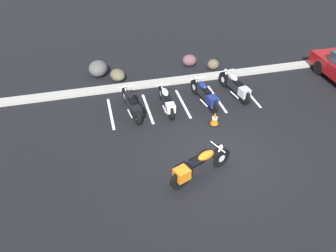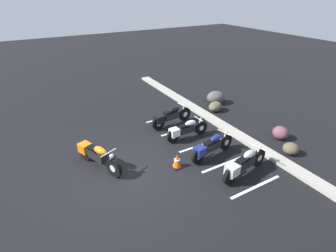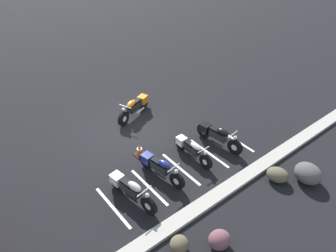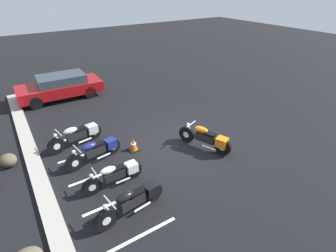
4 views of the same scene
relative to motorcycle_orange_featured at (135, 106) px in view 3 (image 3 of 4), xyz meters
name	(u,v)px [view 3 (image 3 of 4)]	position (x,y,z in m)	size (l,w,h in m)	color
ground	(128,129)	(0.87, 0.70, -0.46)	(60.00, 60.00, 0.00)	black
motorcycle_orange_featured	(135,106)	(0.00, 0.00, 0.00)	(2.11, 1.02, 0.87)	black
parked_bike_0	(217,135)	(-1.36, 3.76, -0.01)	(0.67, 2.16, 0.85)	black
parked_bike_1	(191,148)	(-0.02, 3.71, -0.05)	(0.55, 1.97, 0.78)	black
parked_bike_2	(159,167)	(1.54, 3.78, -0.03)	(0.69, 2.08, 0.82)	black
parked_bike_3	(130,189)	(2.93, 4.03, -0.01)	(0.73, 2.16, 0.86)	black
concrete_curb	(212,198)	(0.87, 5.76, -0.40)	(18.00, 0.50, 0.12)	#A8A399
landscape_rock_0	(219,240)	(1.94, 7.10, -0.19)	(0.60, 0.66, 0.54)	brown
landscape_rock_1	(278,175)	(-1.54, 6.53, -0.21)	(0.76, 0.61, 0.50)	brown
landscape_rock_2	(179,244)	(2.91, 6.49, -0.23)	(0.53, 0.58, 0.47)	brown
landscape_rock_3	(308,173)	(-2.33, 7.19, -0.12)	(0.97, 0.83, 0.68)	#4C4A48
traffic_cone	(139,150)	(1.43, 2.40, -0.23)	(0.40, 0.40, 0.50)	black
stall_line_0	(234,139)	(-2.15, 4.00, -0.46)	(0.10, 2.10, 0.00)	white
stall_line_1	(209,153)	(-0.72, 4.00, -0.46)	(0.10, 2.10, 0.00)	white
stall_line_2	(181,169)	(0.72, 4.00, -0.46)	(0.10, 2.10, 0.00)	white
stall_line_3	(149,187)	(2.16, 4.00, -0.46)	(0.10, 2.10, 0.00)	white
stall_line_4	(113,207)	(3.59, 4.00, -0.46)	(0.10, 2.10, 0.00)	white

